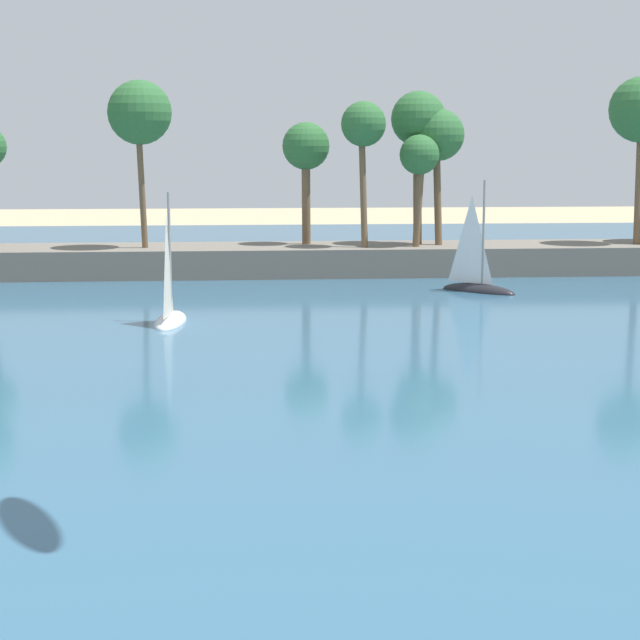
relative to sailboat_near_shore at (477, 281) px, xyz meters
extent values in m
cube|color=#33607F|center=(-10.73, 2.86, -0.62)|extent=(220.00, 91.93, 0.06)
cube|color=slate|center=(-10.73, 8.82, 0.25)|extent=(101.48, 6.00, 1.80)
cylinder|color=brown|center=(-5.40, 7.56, 4.85)|extent=(0.60, 0.77, 7.41)
sphere|color=#2D6633|center=(-5.40, 7.56, 8.54)|extent=(2.71, 2.71, 2.71)
cylinder|color=brown|center=(-18.69, 7.97, 5.18)|extent=(0.56, 0.82, 8.06)
sphere|color=#2D6633|center=(-18.69, 7.97, 9.20)|extent=(3.80, 3.80, 3.80)
cylinder|color=brown|center=(11.96, 8.24, 5.30)|extent=(0.47, 0.70, 8.31)
cylinder|color=brown|center=(-1.99, 7.57, 3.94)|extent=(0.68, 0.59, 5.59)
sphere|color=#2D6633|center=(-1.99, 7.57, 6.72)|extent=(2.42, 2.42, 2.42)
cylinder|color=brown|center=(-8.72, 9.69, 4.20)|extent=(0.59, 0.86, 6.11)
sphere|color=#2D6633|center=(-8.72, 9.69, 7.24)|extent=(2.92, 2.92, 2.92)
cylinder|color=brown|center=(-0.61, 8.84, 4.53)|extent=(0.68, 0.66, 6.78)
sphere|color=#2D6633|center=(-0.61, 8.84, 7.91)|extent=(3.20, 3.20, 3.20)
cylinder|color=brown|center=(-1.78, 9.35, 5.03)|extent=(0.63, 0.71, 7.76)
sphere|color=#2D6633|center=(-1.78, 9.35, 8.90)|extent=(3.40, 3.40, 3.40)
ellipsoid|color=black|center=(0.07, -0.07, -0.59)|extent=(4.15, 4.09, 0.90)
cylinder|color=gray|center=(0.23, -0.23, 2.66)|extent=(0.13, 0.13, 5.60)
pyramid|color=white|center=(-0.31, 0.31, 2.24)|extent=(1.54, 1.50, 4.76)
ellipsoid|color=white|center=(-16.06, -8.94, -0.59)|extent=(1.72, 4.44, 0.87)
cylinder|color=gray|center=(-16.04, -8.73, 2.55)|extent=(0.13, 0.13, 5.41)
pyramid|color=silver|center=(-16.11, -9.46, 2.15)|extent=(0.32, 1.95, 4.60)
camera|label=1|loc=(-12.98, -56.39, 7.40)|focal=59.46mm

